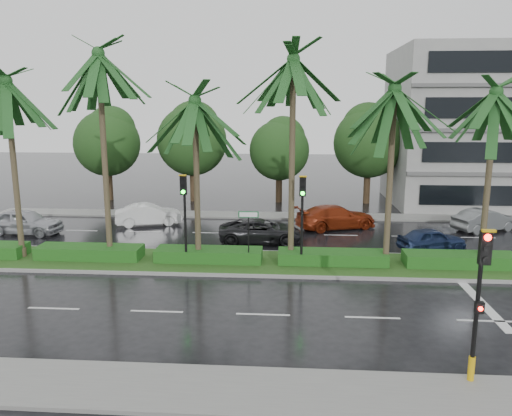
# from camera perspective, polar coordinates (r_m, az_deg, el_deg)

# --- Properties ---
(ground) EXTENTS (120.00, 120.00, 0.00)m
(ground) POSITION_cam_1_polar(r_m,az_deg,el_deg) (23.53, 1.50, -7.23)
(ground) COLOR black
(ground) RESTS_ON ground
(near_sidewalk) EXTENTS (40.00, 2.40, 0.12)m
(near_sidewalk) POSITION_cam_1_polar(r_m,az_deg,el_deg) (14.23, -0.47, -20.22)
(near_sidewalk) COLOR slate
(near_sidewalk) RESTS_ON ground
(far_sidewalk) EXTENTS (40.00, 2.00, 0.12)m
(far_sidewalk) POSITION_cam_1_polar(r_m,az_deg,el_deg) (35.09, 2.39, -0.87)
(far_sidewalk) COLOR slate
(far_sidewalk) RESTS_ON ground
(median) EXTENTS (36.00, 4.00, 0.15)m
(median) POSITION_cam_1_polar(r_m,az_deg,el_deg) (24.45, 1.61, -6.31)
(median) COLOR gray
(median) RESTS_ON ground
(hedge) EXTENTS (35.20, 1.40, 0.60)m
(hedge) POSITION_cam_1_polar(r_m,az_deg,el_deg) (24.34, 1.62, -5.47)
(hedge) COLOR #144615
(hedge) RESTS_ON median
(lane_markings) EXTENTS (34.00, 13.06, 0.01)m
(lane_markings) POSITION_cam_1_polar(r_m,az_deg,el_deg) (23.19, 9.03, -7.64)
(lane_markings) COLOR silver
(lane_markings) RESTS_ON ground
(palm_row) EXTENTS (26.30, 4.20, 10.64)m
(palm_row) POSITION_cam_1_polar(r_m,az_deg,el_deg) (23.40, -1.42, 12.92)
(palm_row) COLOR #463A28
(palm_row) RESTS_ON median
(signal_near) EXTENTS (0.34, 0.45, 4.36)m
(signal_near) POSITION_cam_1_polar(r_m,az_deg,el_deg) (14.71, 24.13, -9.57)
(signal_near) COLOR black
(signal_near) RESTS_ON near_sidewalk
(signal_median_left) EXTENTS (0.34, 0.42, 4.36)m
(signal_median_left) POSITION_cam_1_polar(r_m,az_deg,el_deg) (23.55, -8.19, 0.23)
(signal_median_left) COLOR black
(signal_median_left) RESTS_ON median
(signal_median_right) EXTENTS (0.34, 0.42, 4.36)m
(signal_median_right) POSITION_cam_1_polar(r_m,az_deg,el_deg) (23.03, 5.31, 0.04)
(signal_median_right) COLOR black
(signal_median_right) RESTS_ON median
(street_sign) EXTENTS (0.95, 0.09, 2.60)m
(street_sign) POSITION_cam_1_polar(r_m,az_deg,el_deg) (23.47, -0.86, -1.88)
(street_sign) COLOR black
(street_sign) RESTS_ON median
(bg_trees) EXTENTS (32.96, 5.60, 8.08)m
(bg_trees) POSITION_cam_1_polar(r_m,az_deg,el_deg) (40.01, 0.99, 7.63)
(bg_trees) COLOR #372519
(bg_trees) RESTS_ON ground
(building) EXTENTS (16.00, 10.00, 12.00)m
(building) POSITION_cam_1_polar(r_m,az_deg,el_deg) (43.37, 26.04, 8.27)
(building) COLOR gray
(building) RESTS_ON ground
(car_silver) EXTENTS (2.26, 4.65, 1.53)m
(car_silver) POSITION_cam_1_polar(r_m,az_deg,el_deg) (33.14, -24.90, -1.43)
(car_silver) COLOR #AEB0B6
(car_silver) RESTS_ON ground
(car_white) EXTENTS (2.74, 4.48, 1.39)m
(car_white) POSITION_cam_1_polar(r_m,az_deg,el_deg) (33.11, -12.16, -0.74)
(car_white) COLOR silver
(car_white) RESTS_ON ground
(car_darkgrey) EXTENTS (2.57, 4.94, 1.33)m
(car_darkgrey) POSITION_cam_1_polar(r_m,az_deg,el_deg) (28.22, 0.59, -2.64)
(car_darkgrey) COLOR black
(car_darkgrey) RESTS_ON ground
(car_red) EXTENTS (3.85, 5.53, 1.49)m
(car_red) POSITION_cam_1_polar(r_m,az_deg,el_deg) (31.85, 9.11, -1.01)
(car_red) COLOR maroon
(car_red) RESTS_ON ground
(car_blue) EXTENTS (2.49, 3.90, 1.24)m
(car_blue) POSITION_cam_1_polar(r_m,az_deg,el_deg) (28.23, 19.44, -3.40)
(car_blue) COLOR #18264A
(car_blue) RESTS_ON ground
(car_grey) EXTENTS (3.06, 4.39, 1.37)m
(car_grey) POSITION_cam_1_polar(r_m,az_deg,el_deg) (33.96, 24.72, -1.26)
(car_grey) COLOR slate
(car_grey) RESTS_ON ground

